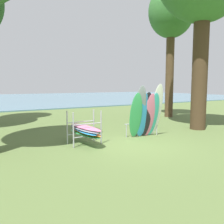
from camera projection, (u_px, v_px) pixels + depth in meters
ground_plane at (136, 144)px, 8.94m from camera, size 80.00×80.00×0.00m
lake_water at (8, 99)px, 35.93m from camera, size 80.00×36.00×0.10m
tree_far_right_back at (171, 15)px, 15.91m from camera, size 3.01×3.01×8.75m
leaning_board_pile at (146, 114)px, 10.07m from camera, size 1.63×0.92×2.25m
board_storage_rack at (85, 130)px, 8.96m from camera, size 1.15×2.13×1.25m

